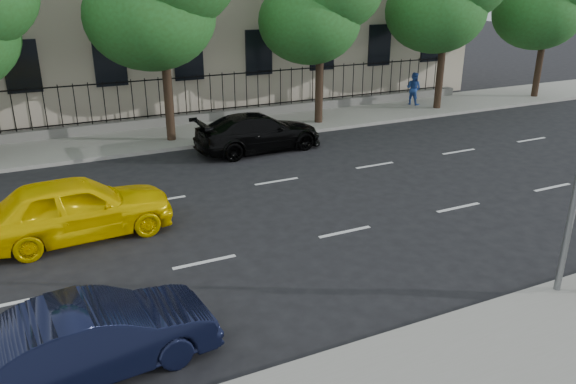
# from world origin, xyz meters

# --- Properties ---
(ground) EXTENTS (120.00, 120.00, 0.00)m
(ground) POSITION_xyz_m (0.00, 0.00, 0.00)
(ground) COLOR black
(ground) RESTS_ON ground
(near_sidewalk) EXTENTS (60.00, 4.00, 0.15)m
(near_sidewalk) POSITION_xyz_m (0.00, -4.00, 0.07)
(near_sidewalk) COLOR gray
(near_sidewalk) RESTS_ON ground
(far_sidewalk) EXTENTS (60.00, 4.00, 0.15)m
(far_sidewalk) POSITION_xyz_m (0.00, 14.00, 0.07)
(far_sidewalk) COLOR gray
(far_sidewalk) RESTS_ON ground
(lane_markings) EXTENTS (49.60, 4.62, 0.01)m
(lane_markings) POSITION_xyz_m (0.00, 4.75, 0.01)
(lane_markings) COLOR silver
(lane_markings) RESTS_ON ground
(iron_fence) EXTENTS (30.00, 0.50, 2.20)m
(iron_fence) POSITION_xyz_m (0.00, 15.70, 0.65)
(iron_fence) COLOR slate
(iron_fence) RESTS_ON far_sidewalk
(yellow_taxi) EXTENTS (5.06, 2.29, 1.69)m
(yellow_taxi) POSITION_xyz_m (-6.57, 5.34, 0.84)
(yellow_taxi) COLOR #FFD800
(yellow_taxi) RESTS_ON ground
(navy_sedan) EXTENTS (4.35, 1.87, 1.39)m
(navy_sedan) POSITION_xyz_m (-6.93, -0.57, 0.70)
(navy_sedan) COLOR black
(navy_sedan) RESTS_ON ground
(black_sedan) EXTENTS (5.24, 2.33, 1.50)m
(black_sedan) POSITION_xyz_m (0.89, 10.65, 0.75)
(black_sedan) COLOR black
(black_sedan) RESTS_ON ground
(pedestrian_far) EXTENTS (0.92, 1.01, 1.69)m
(pedestrian_far) POSITION_xyz_m (11.36, 14.41, 1.00)
(pedestrian_far) COLOR #234493
(pedestrian_far) RESTS_ON far_sidewalk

